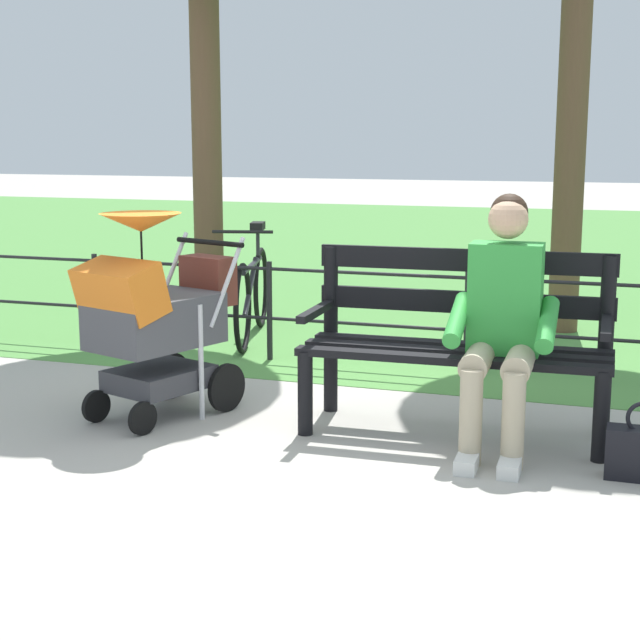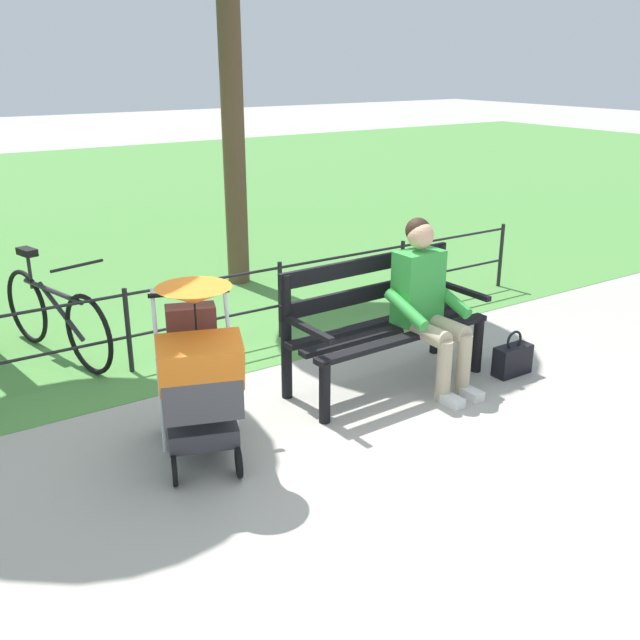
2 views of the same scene
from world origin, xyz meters
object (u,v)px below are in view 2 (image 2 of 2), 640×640
(handbag, at_px, (512,359))
(bicycle, at_px, (55,316))
(stroller, at_px, (198,371))
(person_on_bench, at_px, (427,300))
(park_bench, at_px, (381,317))

(handbag, xyz_separation_m, bicycle, (2.91, -2.36, 0.24))
(stroller, bearing_deg, person_on_bench, -177.59)
(bicycle, bearing_deg, person_on_bench, 136.72)
(person_on_bench, xyz_separation_m, stroller, (1.90, 0.08, -0.08))
(park_bench, xyz_separation_m, handbag, (-0.95, 0.49, -0.40))
(handbag, bearing_deg, park_bench, -27.21)
(handbag, bearing_deg, stroller, -4.14)
(handbag, height_order, bicycle, bicycle)
(park_bench, xyz_separation_m, bicycle, (1.96, -1.87, -0.16))
(stroller, bearing_deg, handbag, 175.86)
(person_on_bench, bearing_deg, stroller, 2.41)
(stroller, bearing_deg, bicycle, -81.59)
(handbag, bearing_deg, bicycle, -38.99)
(person_on_bench, height_order, bicycle, person_on_bench)
(park_bench, relative_size, handbag, 4.37)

